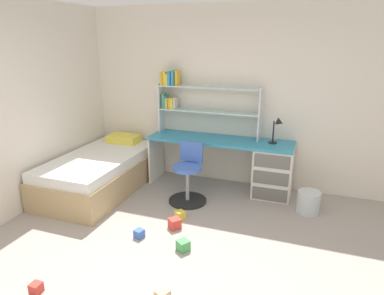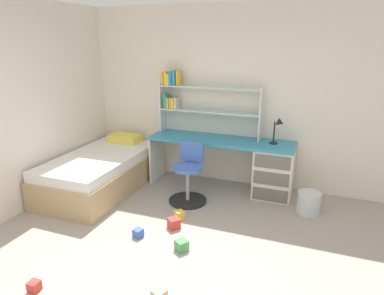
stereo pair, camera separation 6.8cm
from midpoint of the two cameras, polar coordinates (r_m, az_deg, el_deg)
The scene contains 12 objects.
room_shell at distance 4.26m, azimuth -15.28°, elevation 5.90°, with size 5.51×6.54×2.64m.
desk at distance 4.96m, azimuth 10.59°, elevation -2.92°, with size 2.11×0.56×0.76m.
bookshelf_hutch at distance 5.14m, azimuth -0.26°, elevation 8.45°, with size 1.55×0.22×0.95m.
desk_lamp at distance 4.79m, azimuth 13.80°, elevation 3.45°, with size 0.20×0.17×0.38m.
swivel_chair at distance 4.67m, azimuth -1.06°, elevation -5.27°, with size 0.52×0.52×0.81m.
bed_platform at distance 5.23m, azimuth -15.42°, elevation -4.01°, with size 1.04×1.92×0.66m.
waste_bin at distance 4.67m, azimuth 18.51°, elevation -8.66°, with size 0.29×0.29×0.29m, color silver.
toy_block_green_0 at distance 3.75m, azimuth -1.96°, elevation -16.09°, with size 0.12×0.12×0.12m, color #479E51.
toy_block_yellow_1 at distance 4.33m, azimuth -2.49°, elevation -11.22°, with size 0.10×0.10×0.10m, color gold.
toy_block_blue_2 at distance 4.02m, azimuth -9.33°, elevation -14.03°, with size 0.10×0.10×0.10m, color #3860B7.
toy_block_red_3 at distance 3.54m, azimuth -25.18°, elevation -20.50°, with size 0.09×0.09×0.09m, color red.
toy_block_red_5 at distance 4.14m, azimuth -3.40°, elevation -12.57°, with size 0.12×0.12×0.12m, color red.
Camera 1 is at (1.15, -2.14, 2.14)m, focal length 31.86 mm.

